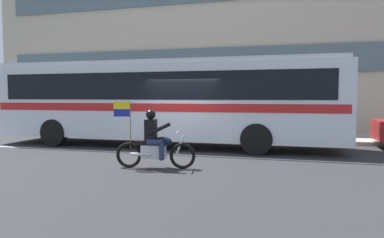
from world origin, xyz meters
TOP-DOWN VIEW (x-y plane):
  - ground_plane at (0.00, 0.00)m, footprint 60.00×60.00m
  - sidewalk_curb at (0.00, 5.10)m, footprint 28.00×3.80m
  - lane_center_stripe at (0.00, -0.60)m, footprint 26.60×0.14m
  - office_building_facade at (0.00, 7.39)m, footprint 28.00×0.89m
  - transit_bus at (-1.06, 1.19)m, footprint 13.10×2.63m
  - motorcycle_with_rider at (0.09, -2.78)m, footprint 2.17×0.72m
  - fire_hydrant at (1.83, 4.13)m, footprint 0.22×0.30m

SIDE VIEW (x-z plane):
  - ground_plane at x=0.00m, z-range 0.00..0.00m
  - lane_center_stripe at x=0.00m, z-range 0.00..0.01m
  - sidewalk_curb at x=0.00m, z-range 0.00..0.15m
  - fire_hydrant at x=1.83m, z-range 0.14..0.89m
  - motorcycle_with_rider at x=0.09m, z-range -0.22..1.55m
  - transit_bus at x=-1.06m, z-range 0.27..3.49m
  - office_building_facade at x=0.00m, z-range 0.01..10.89m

